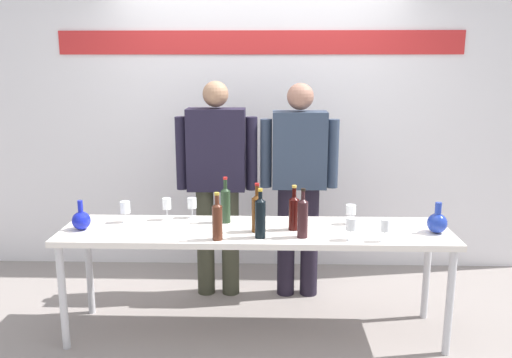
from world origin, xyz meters
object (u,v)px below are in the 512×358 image
decanter_blue_left (81,220)px  wine_bottle_0 (217,219)px  presenter_right (299,177)px  wine_bottle_5 (303,216)px  wine_glass_right_2 (385,226)px  display_table (255,237)px  wine_glass_left_1 (167,204)px  wine_bottle_1 (226,203)px  wine_glass_right_0 (351,210)px  decanter_blue_right (437,222)px  wine_glass_left_2 (192,204)px  wine_glass_left_0 (125,208)px  wine_glass_right_1 (351,224)px  wine_bottle_3 (260,216)px  presenter_left (217,175)px  wine_bottle_2 (257,212)px  wine_bottle_4 (294,211)px

decanter_blue_left → wine_bottle_0: (0.93, -0.18, 0.07)m
presenter_right → wine_bottle_5: presenter_right is taller
wine_bottle_5 → wine_glass_right_2: bearing=-7.2°
display_table → wine_glass_left_1: wine_glass_left_1 is taller
wine_bottle_1 → wine_bottle_5: size_ratio=1.01×
wine_glass_right_0 → decanter_blue_right: bearing=-18.0°
wine_glass_left_2 → wine_glass_right_2: size_ratio=1.02×
decanter_blue_left → wine_glass_right_2: size_ratio=1.40×
presenter_right → wine_glass_left_0: (-1.23, -0.51, -0.11)m
wine_bottle_1 → wine_glass_right_1: bearing=-23.2°
decanter_blue_right → wine_bottle_5: wine_bottle_5 is taller
wine_bottle_3 → wine_glass_left_1: wine_bottle_3 is taller
wine_glass_right_1 → presenter_left: bearing=137.7°
wine_bottle_2 → wine_glass_right_1: 0.62m
wine_glass_left_0 → wine_glass_left_2: 0.47m
presenter_left → wine_glass_left_0: presenter_left is taller
decanter_blue_left → wine_bottle_3: bearing=-6.2°
wine_glass_right_0 → wine_glass_right_2: wine_glass_right_2 is taller
wine_bottle_5 → decanter_blue_right: bearing=7.5°
display_table → wine_bottle_2: bearing=-76.5°
wine_glass_left_1 → wine_glass_left_2: (0.17, 0.05, -0.01)m
decanter_blue_left → wine_glass_right_2: decanter_blue_left is taller
wine_bottle_2 → wine_glass_left_2: bearing=147.6°
presenter_right → wine_bottle_0: (-0.55, -0.86, -0.09)m
presenter_right → wine_glass_right_0: bearing=-56.7°
wine_glass_right_1 → display_table: bearing=161.1°
wine_bottle_3 → decanter_blue_right: bearing=6.4°
display_table → wine_glass_right_1: wine_glass_right_1 is taller
presenter_left → wine_bottle_1: bearing=-77.5°
presenter_left → wine_bottle_4: presenter_left is taller
presenter_left → wine_glass_right_1: bearing=-42.3°
wine_glass_right_2 → wine_bottle_3: bearing=176.3°
wine_glass_right_1 → wine_glass_left_1: bearing=162.0°
decanter_blue_right → wine_bottle_4: size_ratio=0.68×
wine_glass_left_2 → wine_glass_right_2: bearing=-20.4°
wine_bottle_1 → display_table: bearing=-34.2°
wine_bottle_5 → decanter_blue_left: bearing=175.5°
wine_bottle_2 → wine_glass_right_1: (0.60, -0.16, -0.03)m
display_table → decanter_blue_left: decanter_blue_left is taller
wine_bottle_5 → wine_glass_right_1: wine_bottle_5 is taller
wine_glass_left_2 → wine_glass_right_0: wine_glass_left_2 is taller
decanter_blue_right → wine_glass_left_2: bearing=169.9°
decanter_blue_right → presenter_right: (-0.87, 0.68, 0.15)m
wine_bottle_4 → wine_glass_left_1: (-0.89, 0.20, -0.01)m
wine_glass_right_2 → wine_bottle_2: bearing=167.8°
wine_bottle_1 → wine_bottle_2: (0.23, -0.20, -0.00)m
wine_glass_left_1 → wine_glass_right_0: (1.29, -0.06, -0.01)m
wine_glass_right_2 → wine_glass_right_1: bearing=174.9°
decanter_blue_left → wine_glass_right_1: bearing=-5.2°
wine_bottle_4 → wine_glass_left_2: wine_bottle_4 is taller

